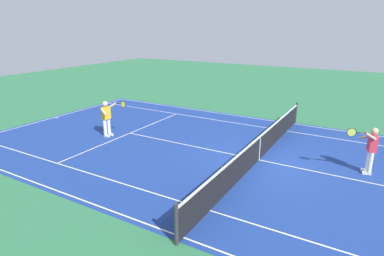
{
  "coord_description": "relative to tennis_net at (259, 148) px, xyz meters",
  "views": [
    {
      "loc": [
        -3.52,
        11.13,
        4.89
      ],
      "look_at": [
        2.82,
        0.25,
        0.9
      ],
      "focal_mm": 30.14,
      "sensor_mm": 36.0,
      "label": 1
    }
  ],
  "objects": [
    {
      "name": "ground_plane",
      "position": [
        0.0,
        0.0,
        -0.49
      ],
      "size": [
        60.0,
        60.0,
        0.0
      ],
      "primitive_type": "plane",
      "color": "#2D7247"
    },
    {
      "name": "court_slab",
      "position": [
        0.0,
        0.0,
        -0.49
      ],
      "size": [
        24.2,
        11.4,
        0.0
      ],
      "primitive_type": "cube",
      "color": "navy",
      "rests_on": "ground_plane"
    },
    {
      "name": "court_line_markings",
      "position": [
        0.0,
        0.0,
        -0.49
      ],
      "size": [
        23.85,
        11.05,
        0.01
      ],
      "color": "white",
      "rests_on": "ground_plane"
    },
    {
      "name": "tennis_net",
      "position": [
        0.0,
        0.0,
        0.0
      ],
      "size": [
        0.1,
        11.7,
        1.08
      ],
      "color": "#2D2D33",
      "rests_on": "ground_plane"
    },
    {
      "name": "tennis_player_near",
      "position": [
        7.01,
        0.81,
        0.44
      ],
      "size": [
        1.07,
        0.78,
        1.7
      ],
      "color": "white",
      "rests_on": "ground_plane"
    },
    {
      "name": "tennis_player_far",
      "position": [
        -3.63,
        -0.79,
        0.44
      ],
      "size": [
        0.98,
        0.87,
        1.7
      ],
      "color": "white",
      "rests_on": "ground_plane"
    },
    {
      "name": "tennis_ball",
      "position": [
        0.89,
        1.38,
        -0.46
      ],
      "size": [
        0.07,
        0.07,
        0.07
      ],
      "primitive_type": "sphere",
      "color": "#CCE01E",
      "rests_on": "ground_plane"
    }
  ]
}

